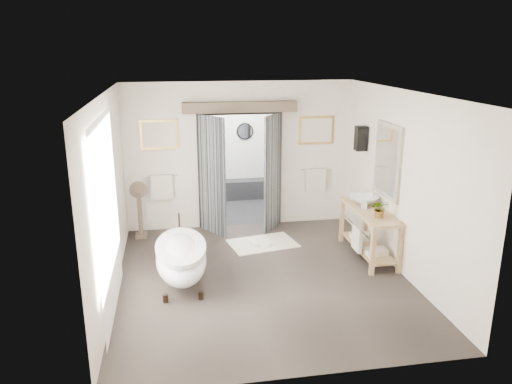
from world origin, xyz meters
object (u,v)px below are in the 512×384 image
vanity (368,229)px  basin (365,201)px  rug (263,243)px  clawfoot_tub (181,257)px

vanity → basin: basin is taller
basin → rug: bearing=174.1°
rug → clawfoot_tub: bearing=-139.1°
vanity → clawfoot_tub: bearing=-171.9°
clawfoot_tub → rug: (1.53, 1.32, -0.41)m
vanity → rug: (-1.69, 0.87, -0.50)m
rug → basin: basin is taller
vanity → rug: bearing=152.8°
rug → basin: size_ratio=2.50×
rug → basin: (1.72, -0.59, 0.93)m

